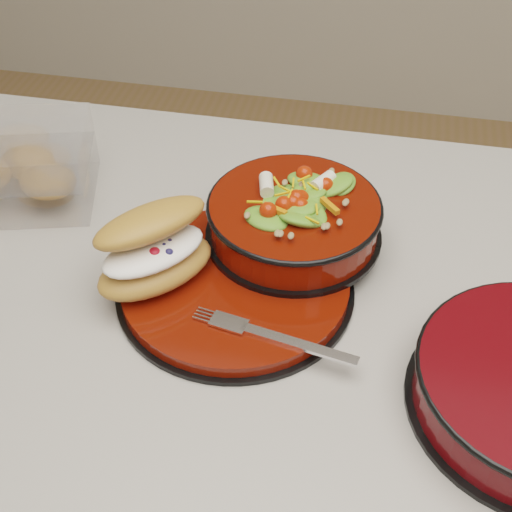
% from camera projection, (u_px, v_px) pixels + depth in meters
% --- Properties ---
extents(island_counter, '(1.24, 0.74, 0.90)m').
position_uv_depth(island_counter, '(159.00, 483.00, 1.12)').
color(island_counter, beige).
rests_on(island_counter, ground).
extents(dinner_plate, '(0.27, 0.27, 0.02)m').
position_uv_depth(dinner_plate, '(236.00, 285.00, 0.80)').
color(dinner_plate, black).
rests_on(dinner_plate, island_counter).
extents(salad_bowl, '(0.21, 0.21, 0.09)m').
position_uv_depth(salad_bowl, '(294.00, 214.00, 0.83)').
color(salad_bowl, black).
rests_on(salad_bowl, dinner_plate).
extents(croissant, '(0.15, 0.17, 0.08)m').
position_uv_depth(croissant, '(155.00, 249.00, 0.77)').
color(croissant, '#C6833C').
rests_on(croissant, dinner_plate).
extents(fork, '(0.16, 0.05, 0.00)m').
position_uv_depth(fork, '(277.00, 338.00, 0.73)').
color(fork, silver).
rests_on(fork, dinner_plate).
extents(pastry_box, '(0.23, 0.19, 0.09)m').
position_uv_depth(pastry_box, '(14.00, 167.00, 0.92)').
color(pastry_box, white).
rests_on(pastry_box, island_counter).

